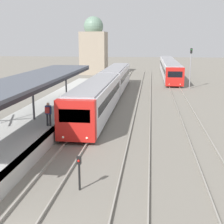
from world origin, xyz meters
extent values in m
cube|color=#4C515B|center=(-3.95, 14.22, 3.94)|extent=(4.00, 23.21, 0.20)
cube|color=black|center=(-1.99, 14.22, 3.72)|extent=(0.08, 23.21, 0.24)
cylinder|color=#47474C|center=(-3.95, 14.22, 2.35)|extent=(0.16, 0.16, 2.99)
cylinder|color=#47474C|center=(-3.95, 23.50, 2.35)|extent=(0.16, 0.16, 2.99)
cylinder|color=#2D2D33|center=(-2.34, 12.55, 1.28)|extent=(0.14, 0.14, 0.85)
cylinder|color=#2D2D33|center=(-2.14, 12.55, 1.28)|extent=(0.14, 0.14, 0.85)
cube|color=navy|center=(-2.24, 12.55, 2.01)|extent=(0.40, 0.22, 0.60)
sphere|color=tan|center=(-2.24, 12.55, 2.41)|extent=(0.22, 0.22, 0.22)
cube|color=#B22828|center=(-2.24, 12.35, 2.03)|extent=(0.30, 0.18, 0.40)
cube|color=red|center=(0.00, 11.32, 1.63)|extent=(2.63, 0.70, 2.72)
cube|color=black|center=(0.00, 10.99, 2.01)|extent=(2.05, 0.04, 0.87)
sphere|color=#EFEACC|center=(-0.79, 10.98, 0.57)|extent=(0.16, 0.16, 0.16)
sphere|color=#EFEACC|center=(0.79, 10.98, 0.57)|extent=(0.16, 0.16, 0.16)
cube|color=silver|center=(0.00, 19.38, 1.63)|extent=(2.63, 15.42, 2.72)
cube|color=gray|center=(0.00, 19.38, 3.05)|extent=(2.32, 15.12, 0.12)
cube|color=black|center=(0.00, 19.38, 1.93)|extent=(2.65, 14.19, 0.71)
cylinder|color=black|center=(-1.12, 14.37, 0.35)|extent=(0.12, 0.70, 0.70)
cylinder|color=black|center=(1.12, 14.37, 0.35)|extent=(0.12, 0.70, 0.70)
cylinder|color=black|center=(-1.12, 24.40, 0.35)|extent=(0.12, 0.70, 0.70)
cylinder|color=black|center=(1.12, 24.40, 0.35)|extent=(0.12, 0.70, 0.70)
cube|color=silver|center=(0.00, 35.16, 1.63)|extent=(2.63, 15.42, 2.72)
cube|color=gray|center=(0.00, 35.16, 3.05)|extent=(2.32, 15.12, 0.12)
cube|color=black|center=(0.00, 35.16, 1.93)|extent=(2.65, 14.19, 0.71)
cylinder|color=black|center=(-1.12, 30.14, 0.35)|extent=(0.12, 0.70, 0.70)
cylinder|color=black|center=(1.12, 30.14, 0.35)|extent=(0.12, 0.70, 0.70)
cylinder|color=black|center=(-1.12, 40.17, 0.35)|extent=(0.12, 0.70, 0.70)
cylinder|color=black|center=(1.12, 40.17, 0.35)|extent=(0.12, 0.70, 0.70)
cube|color=red|center=(8.19, 37.43, 1.60)|extent=(2.63, 0.70, 2.66)
cube|color=black|center=(8.19, 37.10, 1.97)|extent=(2.05, 0.04, 0.85)
sphere|color=#EFEACC|center=(7.40, 37.09, 0.57)|extent=(0.16, 0.16, 0.16)
sphere|color=#EFEACC|center=(8.98, 37.09, 0.57)|extent=(0.16, 0.16, 0.16)
cube|color=silver|center=(8.19, 45.17, 1.60)|extent=(2.63, 14.77, 2.66)
cube|color=gray|center=(8.19, 45.17, 2.99)|extent=(2.31, 14.47, 0.12)
cube|color=black|center=(8.19, 45.17, 1.89)|extent=(2.65, 13.58, 0.69)
cylinder|color=black|center=(7.07, 40.37, 0.35)|extent=(0.12, 0.70, 0.70)
cylinder|color=black|center=(9.31, 40.37, 0.35)|extent=(0.12, 0.70, 0.70)
cylinder|color=black|center=(7.07, 49.97, 0.35)|extent=(0.12, 0.70, 0.70)
cylinder|color=black|center=(9.31, 49.97, 0.35)|extent=(0.12, 0.70, 0.70)
cube|color=silver|center=(8.19, 60.28, 1.60)|extent=(2.63, 14.77, 2.66)
cube|color=gray|center=(8.19, 60.28, 2.99)|extent=(2.31, 14.47, 0.12)
cube|color=black|center=(8.19, 60.28, 1.89)|extent=(2.65, 13.58, 0.69)
cylinder|color=black|center=(7.07, 55.48, 0.35)|extent=(0.12, 0.70, 0.70)
cylinder|color=black|center=(9.31, 55.48, 0.35)|extent=(0.12, 0.70, 0.70)
cylinder|color=black|center=(7.07, 65.08, 0.35)|extent=(0.12, 0.70, 0.70)
cylinder|color=black|center=(9.31, 65.08, 0.35)|extent=(0.12, 0.70, 0.70)
cylinder|color=black|center=(1.66, 5.04, 0.64)|extent=(0.10, 0.10, 1.28)
cube|color=black|center=(1.66, 5.04, 1.46)|extent=(0.20, 0.14, 0.36)
sphere|color=red|center=(1.66, 4.95, 1.46)|extent=(0.11, 0.11, 0.11)
cylinder|color=gray|center=(10.26, 37.11, 2.81)|extent=(0.14, 0.14, 5.62)
cube|color=black|center=(10.26, 37.11, 5.27)|extent=(0.28, 0.20, 0.70)
sphere|color=green|center=(10.26, 36.99, 5.41)|extent=(0.14, 0.14, 0.14)
cube|color=gray|center=(-6.76, 55.09, 4.15)|extent=(5.02, 5.02, 8.31)
sphere|color=slate|center=(-6.76, 55.09, 9.37)|extent=(3.86, 3.86, 3.86)
camera|label=1|loc=(4.76, -7.85, 6.74)|focal=50.00mm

